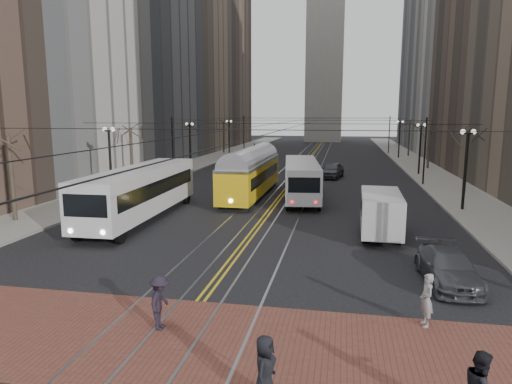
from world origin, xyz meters
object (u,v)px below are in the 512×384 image
at_px(transit_bus, 141,194).
at_px(sedan_parked, 448,267).
at_px(pedestrian_b, 426,300).
at_px(pedestrian_a, 265,370).
at_px(pedestrian_d, 160,302).
at_px(sedan_grey, 332,170).
at_px(streetcar, 251,177).
at_px(cargo_van, 381,215).
at_px(rear_bus, 301,180).

distance_m(transit_bus, sedan_parked, 19.47).
bearing_deg(sedan_parked, pedestrian_b, -113.47).
bearing_deg(transit_bus, pedestrian_b, -39.73).
relative_size(sedan_parked, pedestrian_a, 2.81).
distance_m(pedestrian_b, pedestrian_d, 8.73).
distance_m(sedan_grey, pedestrian_b, 35.61).
height_order(sedan_parked, pedestrian_d, pedestrian_d).
distance_m(streetcar, cargo_van, 14.91).
relative_size(sedan_grey, sedan_parked, 1.04).
bearing_deg(cargo_van, transit_bus, 176.19).
relative_size(transit_bus, streetcar, 0.99).
distance_m(rear_bus, pedestrian_d, 24.17).
bearing_deg(pedestrian_a, transit_bus, 41.33).
height_order(streetcar, cargo_van, streetcar).
bearing_deg(pedestrian_d, rear_bus, -9.46).
xyz_separation_m(pedestrian_a, pedestrian_d, (-4.00, 3.17, 0.05)).
bearing_deg(rear_bus, transit_bus, -142.94).
xyz_separation_m(rear_bus, sedan_grey, (2.20, 13.18, -0.69)).
height_order(pedestrian_b, pedestrian_d, pedestrian_d).
distance_m(cargo_van, pedestrian_b, 11.38).
height_order(cargo_van, pedestrian_a, cargo_van).
height_order(transit_bus, pedestrian_a, transit_bus).
bearing_deg(cargo_van, pedestrian_a, -102.03).
bearing_deg(sedan_parked, streetcar, 119.94).
relative_size(transit_bus, pedestrian_a, 8.00).
distance_m(sedan_parked, pedestrian_a, 11.07).
relative_size(streetcar, pedestrian_d, 7.62).
bearing_deg(cargo_van, sedan_grey, 99.35).
bearing_deg(pedestrian_a, pedestrian_d, 60.30).
relative_size(transit_bus, rear_bus, 1.16).
distance_m(transit_bus, sedan_grey, 25.61).
xyz_separation_m(transit_bus, sedan_grey, (11.97, 22.63, -0.86)).
bearing_deg(streetcar, transit_bus, -118.60).
bearing_deg(pedestrian_d, sedan_grey, -10.81).
relative_size(cargo_van, sedan_grey, 1.13).
bearing_deg(pedestrian_b, pedestrian_a, -51.35).
distance_m(transit_bus, pedestrian_b, 20.42).
xyz_separation_m(cargo_van, sedan_grey, (-3.33, 24.04, -0.40)).
relative_size(rear_bus, pedestrian_a, 6.93).
bearing_deg(sedan_parked, transit_bus, 150.71).
relative_size(streetcar, sedan_grey, 2.76).
xyz_separation_m(sedan_grey, pedestrian_a, (-0.60, -40.39, 0.02)).
bearing_deg(streetcar, pedestrian_b, -64.58).
relative_size(streetcar, sedan_parked, 2.87).
xyz_separation_m(transit_bus, pedestrian_d, (7.38, -14.60, -0.80)).
bearing_deg(sedan_grey, sedan_parked, -70.05).
relative_size(cargo_van, pedestrian_b, 3.15).
height_order(cargo_van, sedan_parked, cargo_van).
bearing_deg(cargo_van, sedan_parked, -71.54).
distance_m(streetcar, pedestrian_a, 28.20).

